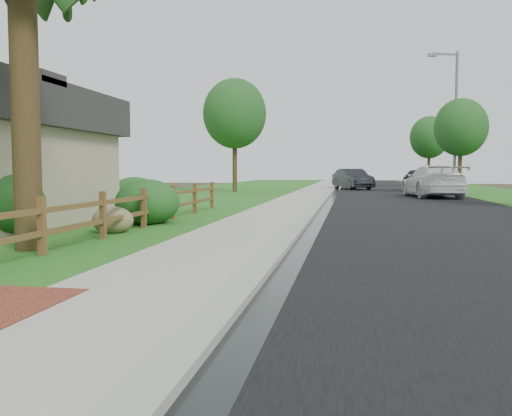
% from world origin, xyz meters
% --- Properties ---
extents(ground, '(120.00, 120.00, 0.00)m').
position_xyz_m(ground, '(0.00, 0.00, 0.00)').
color(ground, '#322D1B').
extents(road, '(8.00, 90.00, 0.02)m').
position_xyz_m(road, '(4.60, 35.00, 0.01)').
color(road, black).
rests_on(road, ground).
extents(curb, '(0.40, 90.00, 0.12)m').
position_xyz_m(curb, '(0.40, 35.00, 0.06)').
color(curb, gray).
rests_on(curb, ground).
extents(wet_gutter, '(0.50, 90.00, 0.00)m').
position_xyz_m(wet_gutter, '(0.75, 35.00, 0.02)').
color(wet_gutter, black).
rests_on(wet_gutter, road).
extents(sidewalk, '(2.20, 90.00, 0.10)m').
position_xyz_m(sidewalk, '(-0.90, 35.00, 0.05)').
color(sidewalk, '#A9A293').
rests_on(sidewalk, ground).
extents(grass_strip, '(1.60, 90.00, 0.06)m').
position_xyz_m(grass_strip, '(-2.80, 35.00, 0.03)').
color(grass_strip, '#1F5819').
rests_on(grass_strip, ground).
extents(lawn_near, '(9.00, 90.00, 0.04)m').
position_xyz_m(lawn_near, '(-8.00, 35.00, 0.02)').
color(lawn_near, '#1F5819').
rests_on(lawn_near, ground).
extents(verge_far, '(6.00, 90.00, 0.04)m').
position_xyz_m(verge_far, '(11.50, 35.00, 0.02)').
color(verge_far, '#1F5819').
rests_on(verge_far, ground).
extents(ranch_fence, '(0.12, 16.92, 1.10)m').
position_xyz_m(ranch_fence, '(-3.60, 6.40, 0.62)').
color(ranch_fence, '#502C1A').
rests_on(ranch_fence, ground).
extents(white_suv, '(3.23, 6.48, 1.81)m').
position_xyz_m(white_suv, '(6.45, 26.44, 0.92)').
color(white_suv, silver).
rests_on(white_suv, road).
extents(dark_car_mid, '(3.34, 5.36, 1.70)m').
position_xyz_m(dark_car_mid, '(7.20, 38.19, 0.87)').
color(dark_car_mid, black).
rests_on(dark_car_mid, road).
extents(dark_car_far, '(3.52, 5.34, 1.66)m').
position_xyz_m(dark_car_far, '(2.00, 38.84, 0.85)').
color(dark_car_far, black).
rests_on(dark_car_far, road).
extents(streetlight, '(2.11, 0.90, 9.44)m').
position_xyz_m(streetlight, '(8.53, 32.29, 5.34)').
color(streetlight, slate).
rests_on(streetlight, ground).
extents(boulder, '(1.22, 1.05, 0.69)m').
position_xyz_m(boulder, '(-3.94, 6.44, 0.34)').
color(boulder, brown).
rests_on(boulder, ground).
extents(shrub_c, '(1.99, 1.99, 1.31)m').
position_xyz_m(shrub_c, '(-3.90, 8.65, 0.66)').
color(shrub_c, '#19471A').
rests_on(shrub_c, ground).
extents(shrub_d, '(2.47, 2.47, 1.31)m').
position_xyz_m(shrub_d, '(-6.50, 14.00, 0.65)').
color(shrub_d, '#19471A').
rests_on(shrub_d, ground).
extents(tree_mid_left, '(4.49, 4.49, 8.02)m').
position_xyz_m(tree_mid_left, '(-6.30, 31.83, 5.54)').
color(tree_mid_left, '#362616').
rests_on(tree_mid_left, ground).
extents(tree_mid_right, '(3.49, 3.49, 6.32)m').
position_xyz_m(tree_mid_right, '(9.00, 32.08, 4.39)').
color(tree_mid_right, '#362616').
rests_on(tree_mid_right, ground).
extents(tree_far_right, '(3.56, 3.56, 6.57)m').
position_xyz_m(tree_far_right, '(9.00, 46.50, 4.59)').
color(tree_far_right, '#362616').
rests_on(tree_far_right, ground).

